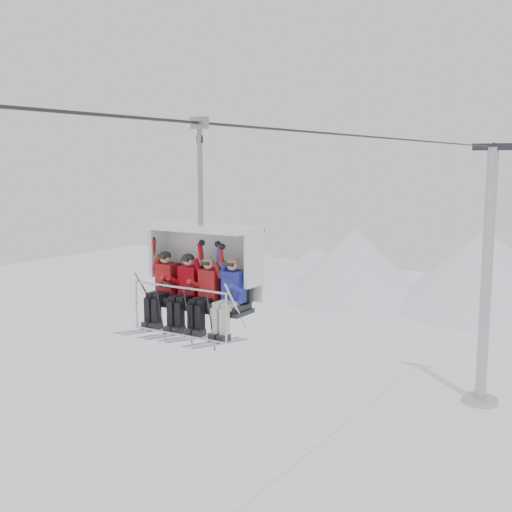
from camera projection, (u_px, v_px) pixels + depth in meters
The scene contains 7 objects.
lift_tower_right at pixel (486, 295), 32.89m from camera, with size 2.00×1.80×13.48m.
haul_cable at pixel (256, 127), 13.41m from camera, with size 0.06×0.06×50.00m, color #2B2B2F.
chairlift_carrier at pixel (205, 263), 12.28m from camera, with size 2.30×1.17×3.98m.
skier_far_left at pixel (163, 285), 12.52m from camera, with size 0.39×1.69×1.58m.
skier_center_left at pixel (186, 289), 12.22m from camera, with size 0.39×1.69×1.58m.
skier_center_right at pixel (206, 292), 11.96m from camera, with size 0.38×1.69×1.53m.
skier_far_right at pixel (230, 294), 11.67m from camera, with size 0.39×1.69×1.58m.
Camera 1 is at (7.33, -11.53, 12.60)m, focal length 45.00 mm.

